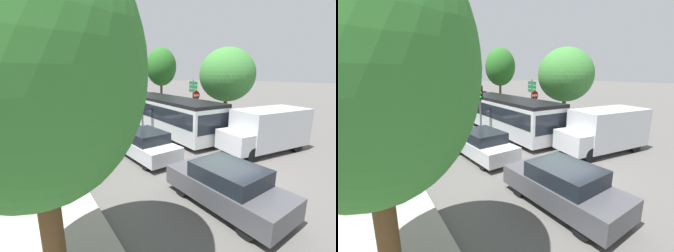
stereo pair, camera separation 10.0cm
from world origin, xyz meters
TOP-DOWN VIEW (x-y plane):
  - ground_plane at (0.00, 0.00)m, footprint 200.00×200.00m
  - kerb_strip_left at (-6.70, 15.40)m, footprint 3.20×40.80m
  - articulated_bus at (2.00, 10.55)m, footprint 3.06×16.94m
  - city_bus_rear at (-1.78, 30.80)m, footprint 2.62×11.39m
  - queued_car_graphite at (-1.59, -1.80)m, footprint 1.94×4.14m
  - queued_car_silver at (-1.80, 3.37)m, footprint 1.95×4.16m
  - queued_car_white at (-1.83, 9.55)m, footprint 1.92×4.09m
  - queued_car_black at (-1.98, 15.30)m, footprint 2.00×4.26m
  - white_van at (4.18, 0.69)m, footprint 5.19×2.51m
  - traffic_light at (-0.17, 6.82)m, footprint 0.38×0.40m
  - no_entry_sign at (4.76, 7.29)m, footprint 0.70×0.08m
  - direction_sign_post at (6.37, 9.64)m, footprint 0.32×1.39m
  - tree_left_near at (-6.50, -2.00)m, footprint 3.74×3.74m
  - tree_left_mid at (-6.07, 6.08)m, footprint 4.77×4.77m
  - tree_left_far at (-6.18, 16.84)m, footprint 4.55×4.55m
  - tree_right_near at (6.52, 5.79)m, footprint 4.12×4.12m
  - tree_right_mid at (6.36, 14.94)m, footprint 3.22×3.22m
  - tree_right_far at (6.54, 27.43)m, footprint 4.96×4.96m

SIDE VIEW (x-z plane):
  - ground_plane at x=0.00m, z-range 0.00..0.00m
  - kerb_strip_left at x=-6.70m, z-range 0.00..0.14m
  - queued_car_white at x=-1.83m, z-range 0.01..1.40m
  - queued_car_graphite at x=-1.59m, z-range 0.01..1.42m
  - queued_car_silver at x=-1.80m, z-range 0.01..1.42m
  - queued_car_black at x=-1.98m, z-range 0.01..1.46m
  - white_van at x=4.18m, z-range 0.09..2.40m
  - city_bus_rear at x=-1.78m, z-range 0.19..2.64m
  - articulated_bus at x=2.00m, z-range 0.19..2.70m
  - no_entry_sign at x=4.76m, z-range 0.47..3.29m
  - traffic_light at x=-0.17m, z-range 0.80..4.20m
  - direction_sign_post at x=6.37m, z-range 0.77..4.37m
  - tree_right_near at x=6.52m, z-range 0.92..6.97m
  - tree_left_near at x=-6.50m, z-range 0.84..7.42m
  - tree_right_far at x=6.54m, z-range 0.93..7.80m
  - tree_left_far at x=-6.18m, z-range 1.16..8.14m
  - tree_right_mid at x=6.36m, z-range 1.29..8.11m
  - tree_left_mid at x=-6.07m, z-range 1.22..8.49m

